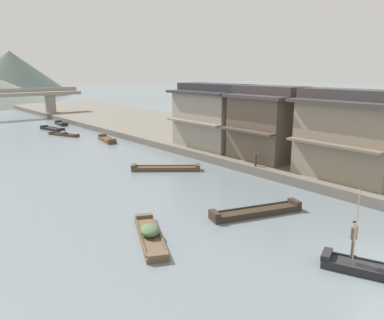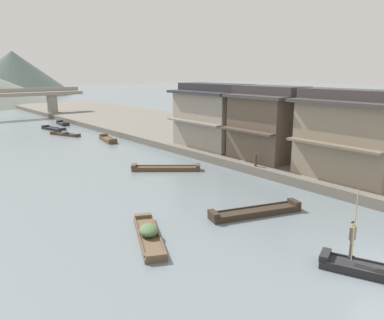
{
  "view_description": "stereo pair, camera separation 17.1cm",
  "coord_description": "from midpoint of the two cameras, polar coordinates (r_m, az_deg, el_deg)",
  "views": [
    {
      "loc": [
        -15.47,
        -6.01,
        8.1
      ],
      "look_at": [
        1.97,
        15.52,
        1.54
      ],
      "focal_mm": 35.63,
      "sensor_mm": 36.0,
      "label": 1
    },
    {
      "loc": [
        -15.34,
        -6.12,
        8.1
      ],
      "look_at": [
        1.97,
        15.52,
        1.54
      ],
      "focal_mm": 35.63,
      "sensor_mm": 36.0,
      "label": 2
    }
  ],
  "objects": [
    {
      "name": "hill_far_centre",
      "position": [
        141.36,
        -25.47,
        11.67
      ],
      "size": [
        37.94,
        37.94,
        14.21
      ],
      "primitive_type": "cone",
      "color": "#4C5B56",
      "rests_on": "ground"
    },
    {
      "name": "boat_upstream_distant",
      "position": [
        50.96,
        -18.73,
        3.7
      ],
      "size": [
        2.52,
        4.62,
        0.6
      ],
      "color": "#423328",
      "rests_on": "ground"
    },
    {
      "name": "boat_moored_third",
      "position": [
        31.61,
        -4.1,
        -1.26
      ],
      "size": [
        5.02,
        4.27,
        0.5
      ],
      "color": "brown",
      "rests_on": "ground"
    },
    {
      "name": "boat_moored_second",
      "position": [
        56.15,
        -20.26,
        4.38
      ],
      "size": [
        2.03,
        4.69,
        0.49
      ],
      "color": "#232326",
      "rests_on": "ground"
    },
    {
      "name": "boat_midriver_drifting",
      "position": [
        22.32,
        9.37,
        -7.65
      ],
      "size": [
        5.63,
        2.65,
        0.56
      ],
      "color": "#33281E",
      "rests_on": "ground"
    },
    {
      "name": "mooring_post_dock_mid",
      "position": [
        30.42,
        9.32,
        -0.01
      ],
      "size": [
        0.2,
        0.2,
        0.98
      ],
      "primitive_type": "cylinder",
      "color": "#473828",
      "rests_on": "riverbank_right"
    },
    {
      "name": "boat_foreground_poled",
      "position": [
        17.67,
        25.87,
        -14.74
      ],
      "size": [
        2.7,
        4.44,
        0.55
      ],
      "color": "#232326",
      "rests_on": "ground"
    },
    {
      "name": "boat_moored_far",
      "position": [
        19.17,
        -6.56,
        -11.0
      ],
      "size": [
        3.04,
        5.01,
        0.71
      ],
      "color": "brown",
      "rests_on": "ground"
    },
    {
      "name": "riverbank_right",
      "position": [
        48.1,
        1.54,
        4.04
      ],
      "size": [
        18.0,
        110.0,
        0.69
      ],
      "primitive_type": "cube",
      "color": "#6B665B",
      "rests_on": "ground"
    },
    {
      "name": "house_waterfront_nearest",
      "position": [
        28.56,
        22.49,
        3.43
      ],
      "size": [
        5.19,
        7.62,
        6.14
      ],
      "color": "gray",
      "rests_on": "riverbank_right"
    },
    {
      "name": "boat_midriver_upstream",
      "position": [
        61.22,
        -19.06,
        5.16
      ],
      "size": [
        1.33,
        3.62,
        0.5
      ],
      "color": "#232326",
      "rests_on": "ground"
    },
    {
      "name": "boatman_person",
      "position": [
        17.11,
        22.85,
        -10.27
      ],
      "size": [
        0.54,
        0.35,
        3.04
      ],
      "color": "black",
      "rests_on": "boat_foreground_poled"
    },
    {
      "name": "house_waterfront_tall",
      "position": [
        37.91,
        3.2,
        6.62
      ],
      "size": [
        6.07,
        8.19,
        6.14
      ],
      "color": "gray",
      "rests_on": "riverbank_right"
    },
    {
      "name": "stone_bridge",
      "position": [
        71.31,
        -26.72,
        8.09
      ],
      "size": [
        26.73,
        2.4,
        5.05
      ],
      "color": "gray",
      "rests_on": "ground"
    },
    {
      "name": "house_waterfront_second",
      "position": [
        33.02,
        11.17,
        5.41
      ],
      "size": [
        5.78,
        6.29,
        6.14
      ],
      "color": "brown",
      "rests_on": "riverbank_right"
    },
    {
      "name": "boat_moored_nearest",
      "position": [
        45.55,
        -12.71,
        3.0
      ],
      "size": [
        1.78,
        4.31,
        0.57
      ],
      "color": "brown",
      "rests_on": "ground"
    }
  ]
}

